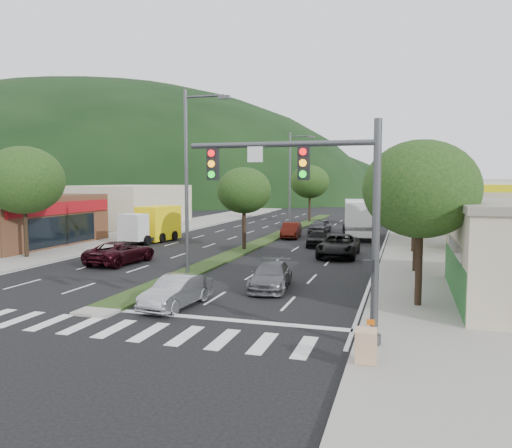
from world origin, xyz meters
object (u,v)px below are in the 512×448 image
(tree_med_near, at_px, (244,191))
(motorhome, at_px, (359,218))
(tree_r_c, at_px, (415,186))
(car_queue_c, at_px, (291,230))
(streetlight_mid, at_px, (292,176))
(car_queue_b, at_px, (271,276))
(box_truck, at_px, (153,225))
(car_queue_d, at_px, (339,246))
(streetlight_near, at_px, (190,173))
(tree_r_d, at_px, (413,180))
(tree_r_e, at_px, (412,183))
(a_frame_sign, at_px, (366,343))
(tree_r_a, at_px, (421,189))
(sedan_silver, at_px, (177,291))
(tree_r_b, at_px, (417,183))
(car_queue_a, at_px, (317,238))
(suv_maroon, at_px, (121,252))
(car_queue_e, at_px, (320,226))
(traffic_signal, at_px, (324,197))
(tree_med_far, at_px, (310,182))
(tree_l_a, at_px, (24,180))

(tree_med_near, relative_size, motorhome, 0.67)
(tree_r_c, relative_size, car_queue_c, 1.54)
(streetlight_mid, distance_m, car_queue_c, 8.00)
(car_queue_b, relative_size, box_truck, 0.69)
(car_queue_b, xyz_separation_m, car_queue_d, (1.79, 10.99, 0.14))
(streetlight_near, xyz_separation_m, car_queue_c, (1.36, 18.82, -4.89))
(streetlight_near, bearing_deg, tree_r_d, 61.80)
(tree_r_d, xyz_separation_m, box_truck, (-20.90, -9.36, -3.77))
(tree_r_e, xyz_separation_m, a_frame_sign, (-1.50, -43.30, -4.16))
(tree_r_a, distance_m, streetlight_mid, 31.32)
(tree_med_near, height_order, sedan_silver, tree_med_near)
(tree_r_b, height_order, tree_r_e, tree_r_b)
(sedan_silver, height_order, motorhome, motorhome)
(tree_r_e, bearing_deg, car_queue_c, -128.37)
(car_queue_a, bearing_deg, tree_med_near, -147.23)
(suv_maroon, height_order, box_truck, box_truck)
(car_queue_e, bearing_deg, tree_med_near, -97.17)
(tree_med_near, bearing_deg, motorhome, 56.29)
(tree_r_b, height_order, sedan_silver, tree_r_b)
(motorhome, bearing_deg, traffic_signal, -93.84)
(car_queue_d, xyz_separation_m, a_frame_sign, (3.37, -20.12, -0.03))
(traffic_signal, height_order, sedan_silver, traffic_signal)
(motorhome, distance_m, a_frame_sign, 32.48)
(tree_r_e, distance_m, car_queue_e, 12.64)
(car_queue_b, distance_m, a_frame_sign, 10.48)
(car_queue_c, height_order, a_frame_sign, a_frame_sign)
(tree_r_d, bearing_deg, tree_med_near, -135.00)
(car_queue_a, height_order, a_frame_sign, a_frame_sign)
(tree_r_c, height_order, tree_med_far, tree_med_far)
(tree_med_far, xyz_separation_m, suv_maroon, (-5.50, -33.86, -4.30))
(tree_med_near, bearing_deg, car_queue_e, 76.42)
(tree_r_d, height_order, car_queue_b, tree_r_d)
(tree_r_e, distance_m, box_truck, 28.71)
(car_queue_c, xyz_separation_m, a_frame_sign, (8.93, -30.12, 0.04))
(tree_r_c, height_order, motorhome, tree_r_c)
(tree_r_c, bearing_deg, motorhome, 117.29)
(tree_r_a, relative_size, tree_med_near, 1.10)
(suv_maroon, bearing_deg, car_queue_c, -107.92)
(tree_r_b, distance_m, streetlight_near, 12.47)
(tree_r_b, distance_m, suv_maroon, 18.12)
(tree_r_e, xyz_separation_m, tree_l_a, (-24.50, -30.00, 0.29))
(tree_r_c, distance_m, tree_med_far, 26.83)
(car_queue_b, bearing_deg, a_frame_sign, -67.41)
(car_queue_d, bearing_deg, tree_r_e, 77.63)
(streetlight_mid, relative_size, car_queue_b, 2.33)
(tree_r_c, relative_size, sedan_silver, 1.67)
(tree_med_far, bearing_deg, streetlight_mid, -88.93)
(tree_r_b, relative_size, car_queue_c, 1.65)
(tree_r_b, relative_size, suv_maroon, 1.37)
(motorhome, relative_size, a_frame_sign, 6.79)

